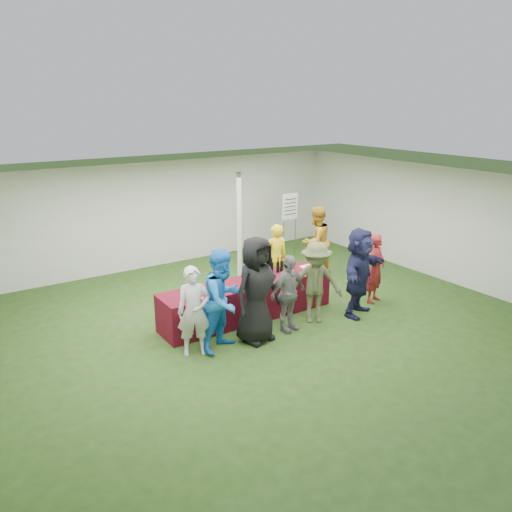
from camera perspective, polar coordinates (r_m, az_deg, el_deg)
ground at (r=10.21m, az=-0.68°, el=-6.66°), size 60.00×60.00×0.00m
tent at (r=10.97m, az=-1.91°, el=2.54°), size 10.00×10.00×10.00m
serving_table at (r=9.94m, az=-0.96°, el=-5.01°), size 3.60×0.80×0.75m
wine_bottles at (r=10.21m, az=1.57°, el=-1.42°), size 0.76×0.17×0.32m
wine_glasses at (r=9.35m, az=-2.40°, el=-3.31°), size 2.79×0.11×0.16m
water_bottle at (r=9.82m, az=-1.33°, el=-2.30°), size 0.07×0.07×0.23m
bar_towel at (r=10.69m, az=5.82°, el=-1.23°), size 0.25×0.18×0.03m
dump_bucket at (r=10.52m, az=7.12°, el=-1.15°), size 0.22×0.22×0.18m
wine_list_sign at (r=13.40m, az=3.90°, el=5.10°), size 0.50×0.03×1.80m
staff_pourer at (r=11.20m, az=2.26°, el=-0.21°), size 0.62×0.46×1.55m
staff_back at (r=12.21m, az=6.86°, el=1.64°), size 0.92×0.76×1.74m
customer_0 at (r=8.48m, az=-7.10°, el=-6.28°), size 0.66×0.55×1.56m
customer_1 at (r=8.56m, az=-3.75°, el=-5.03°), size 1.07×0.96×1.81m
customer_2 at (r=8.80m, az=0.06°, el=-3.88°), size 1.05×0.79×1.94m
customer_3 at (r=9.28m, az=3.67°, el=-4.30°), size 0.91×0.49×1.48m
customer_4 at (r=9.66m, az=6.80°, el=-3.05°), size 1.20×1.02×1.62m
customer_5 at (r=10.11m, az=11.70°, el=-1.80°), size 1.74×1.19×1.80m
customer_6 at (r=10.88m, az=13.51°, el=-1.37°), size 0.65×0.55×1.51m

